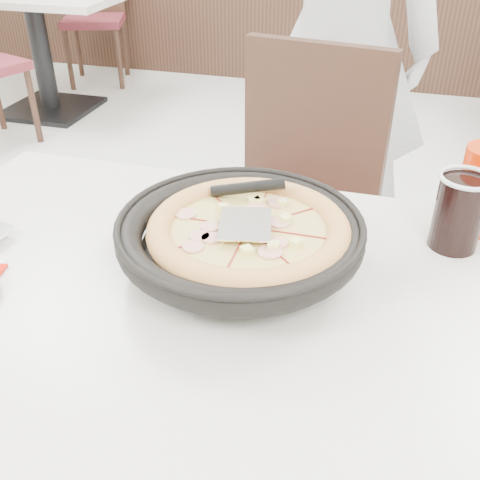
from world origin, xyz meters
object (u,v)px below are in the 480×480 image
(chair_far, at_px, (285,231))
(pizza_pan, at_px, (240,244))
(bg_chair_left_far, at_px, (93,17))
(bg_table_left, at_px, (42,54))
(pizza, at_px, (249,239))
(diner_person, at_px, (340,42))
(cola_glass, at_px, (458,214))
(main_table, at_px, (212,441))

(chair_far, relative_size, pizza_pan, 2.91)
(pizza_pan, distance_m, bg_chair_left_far, 3.70)
(chair_far, bearing_deg, bg_table_left, -32.89)
(bg_table_left, bearing_deg, pizza, -50.19)
(chair_far, distance_m, bg_chair_left_far, 3.20)
(chair_far, bearing_deg, bg_chair_left_far, -41.95)
(pizza, relative_size, bg_table_left, 0.24)
(pizza_pan, height_order, bg_table_left, pizza_pan)
(pizza, bearing_deg, bg_table_left, 129.81)
(chair_far, bearing_deg, diner_person, -84.14)
(cola_glass, bearing_deg, main_table, -147.49)
(chair_far, xyz_separation_m, diner_person, (0.04, 0.56, 0.39))
(pizza, xyz_separation_m, diner_person, (-0.00, 1.14, 0.06))
(main_table, relative_size, bg_table_left, 1.00)
(diner_person, xyz_separation_m, bg_chair_left_far, (-2.00, 1.97, -0.39))
(pizza, distance_m, cola_glass, 0.37)
(cola_glass, distance_m, bg_table_left, 3.30)
(main_table, relative_size, diner_person, 0.69)
(main_table, relative_size, pizza, 4.25)
(diner_person, bearing_deg, bg_table_left, -25.16)
(pizza, bearing_deg, cola_glass, 26.93)
(main_table, distance_m, chair_far, 0.66)
(pizza_pan, relative_size, bg_table_left, 0.27)
(pizza_pan, distance_m, diner_person, 1.13)
(pizza_pan, distance_m, cola_glass, 0.38)
(main_table, bearing_deg, pizza, 56.28)
(cola_glass, distance_m, bg_chair_left_far, 3.77)
(chair_far, relative_size, cola_glass, 7.31)
(pizza, bearing_deg, diner_person, 90.13)
(bg_chair_left_far, bearing_deg, chair_far, 108.61)
(main_table, distance_m, bg_chair_left_far, 3.73)
(main_table, bearing_deg, cola_glass, 32.51)
(pizza_pan, height_order, pizza, pizza)
(diner_person, height_order, bg_table_left, diner_person)
(cola_glass, bearing_deg, bg_table_left, 136.18)
(chair_far, height_order, pizza, chair_far)
(chair_far, xyz_separation_m, bg_table_left, (-1.98, 1.86, -0.10))
(diner_person, bearing_deg, main_table, 95.20)
(pizza_pan, distance_m, bg_table_left, 3.18)
(cola_glass, bearing_deg, pizza, -153.07)
(pizza, height_order, diner_person, diner_person)
(pizza_pan, xyz_separation_m, pizza, (0.02, -0.01, 0.02))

